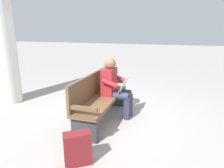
# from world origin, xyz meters

# --- Properties ---
(ground_plane) EXTENTS (40.00, 40.00, 0.00)m
(ground_plane) POSITION_xyz_m (0.00, 0.00, 0.00)
(ground_plane) COLOR gray
(bench_near) EXTENTS (1.80, 0.50, 0.90)m
(bench_near) POSITION_xyz_m (0.00, -0.07, 0.46)
(bench_near) COLOR brown
(bench_near) RESTS_ON ground
(person_seated) EXTENTS (0.57, 0.58, 1.18)m
(person_seated) POSITION_xyz_m (-0.27, 0.16, 0.63)
(person_seated) COLOR maroon
(person_seated) RESTS_ON ground
(backpack) EXTENTS (0.35, 0.39, 0.44)m
(backpack) POSITION_xyz_m (1.33, 0.16, 0.22)
(backpack) COLOR maroon
(backpack) RESTS_ON ground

